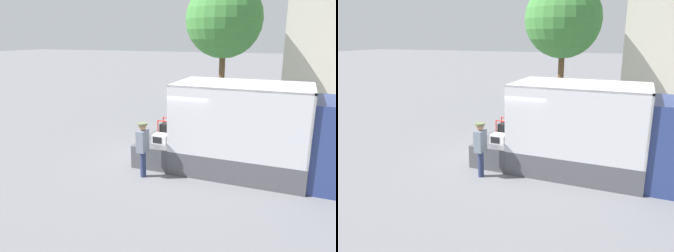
{
  "view_description": "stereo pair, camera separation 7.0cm",
  "coord_description": "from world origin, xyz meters",
  "views": [
    {
      "loc": [
        3.64,
        -9.96,
        4.19
      ],
      "look_at": [
        -0.35,
        -0.2,
        1.3
      ],
      "focal_mm": 35.0,
      "sensor_mm": 36.0,
      "label": 1
    },
    {
      "loc": [
        3.7,
        -9.94,
        4.19
      ],
      "look_at": [
        -0.35,
        -0.2,
        1.3
      ],
      "focal_mm": 35.0,
      "sensor_mm": 36.0,
      "label": 2
    }
  ],
  "objects": [
    {
      "name": "box_truck",
      "position": [
        3.75,
        -0.0,
        1.02
      ],
      "size": [
        6.14,
        2.3,
        2.82
      ],
      "color": "navy",
      "rests_on": "ground"
    },
    {
      "name": "microwave",
      "position": [
        -0.51,
        -0.43,
        0.91
      ],
      "size": [
        0.5,
        0.41,
        0.31
      ],
      "color": "white",
      "rests_on": "tailgate_deck"
    },
    {
      "name": "street_tree",
      "position": [
        -0.93,
        9.91,
        5.16
      ],
      "size": [
        4.53,
        4.53,
        7.44
      ],
      "color": "brown",
      "rests_on": "ground"
    },
    {
      "name": "worker_person",
      "position": [
        -0.61,
        -1.58,
        1.05
      ],
      "size": [
        0.31,
        0.44,
        1.71
      ],
      "color": "navy",
      "rests_on": "ground"
    },
    {
      "name": "tailgate_deck",
      "position": [
        -0.65,
        0.0,
        0.38
      ],
      "size": [
        1.3,
        2.18,
        0.75
      ],
      "primitive_type": "cube",
      "color": "#4C4C51",
      "rests_on": "ground"
    },
    {
      "name": "ground_plane",
      "position": [
        0.0,
        0.0,
        0.0
      ],
      "size": [
        160.0,
        160.0,
        0.0
      ],
      "primitive_type": "plane",
      "color": "slate"
    },
    {
      "name": "portable_generator",
      "position": [
        -0.67,
        0.57,
        0.97
      ],
      "size": [
        0.56,
        0.53,
        0.57
      ],
      "color": "black",
      "rests_on": "tailgate_deck"
    }
  ]
}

